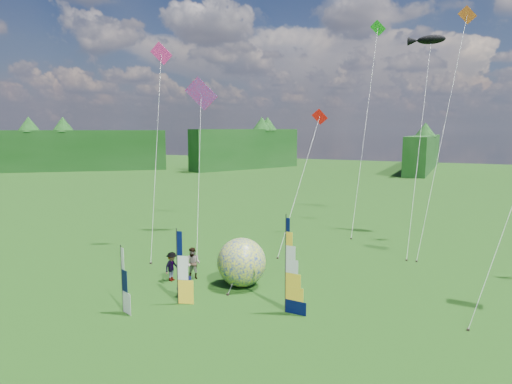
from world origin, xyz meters
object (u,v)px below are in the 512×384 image
at_px(bol_inflatable, 241,262).
at_px(kite_whale, 421,128).
at_px(side_banner_far, 122,280).
at_px(camp_chair, 184,287).
at_px(side_banner_left, 177,268).
at_px(spectator_b, 193,263).
at_px(spectator_d, 242,265).
at_px(spectator_a, 229,265).
at_px(spectator_c, 172,266).
at_px(feather_banner_main, 286,265).

xyz_separation_m(bol_inflatable, kite_whale, (7.69, 14.22, 7.30)).
height_order(side_banner_far, camp_chair, side_banner_far).
relative_size(side_banner_left, side_banner_far, 1.18).
relative_size(side_banner_far, spectator_b, 1.70).
bearing_deg(spectator_d, kite_whale, -70.73).
relative_size(bol_inflatable, spectator_d, 1.61).
distance_m(side_banner_left, spectator_b, 3.90).
height_order(spectator_a, spectator_c, spectator_a).
height_order(side_banner_left, spectator_c, side_banner_left).
relative_size(spectator_b, kite_whale, 0.11).
distance_m(feather_banner_main, bol_inflatable, 4.33).
relative_size(spectator_b, camp_chair, 1.80).
relative_size(feather_banner_main, bol_inflatable, 1.69).
distance_m(side_banner_far, spectator_c, 4.74).
relative_size(feather_banner_main, spectator_a, 2.44).
bearing_deg(feather_banner_main, spectator_d, 144.26).
relative_size(spectator_c, camp_chair, 1.64).
bearing_deg(spectator_d, bol_inflatable, 165.80).
height_order(side_banner_left, camp_chair, side_banner_left).
bearing_deg(spectator_b, spectator_d, 17.34).
height_order(spectator_c, kite_whale, kite_whale).
bearing_deg(spectator_a, spectator_c, 178.62).
bearing_deg(kite_whale, side_banner_left, -140.93).
xyz_separation_m(feather_banner_main, camp_chair, (-5.50, -0.27, -1.76)).
relative_size(feather_banner_main, spectator_d, 2.72).
bearing_deg(kite_whale, spectator_b, -150.11).
height_order(bol_inflatable, kite_whale, kite_whale).
bearing_deg(spectator_a, kite_whale, 31.22).
xyz_separation_m(spectator_b, spectator_d, (2.56, 1.20, -0.08)).
bearing_deg(spectator_b, camp_chair, -75.14).
height_order(spectator_d, camp_chair, spectator_d).
distance_m(side_banner_far, spectator_d, 7.33).
xyz_separation_m(side_banner_far, spectator_a, (2.47, 6.03, -0.63)).
height_order(side_banner_far, spectator_b, side_banner_far).
xyz_separation_m(side_banner_left, spectator_a, (0.67, 4.11, -0.91)).
xyz_separation_m(side_banner_left, camp_chair, (-0.30, 0.98, -1.33)).
height_order(feather_banner_main, spectator_c, feather_banner_main).
height_order(side_banner_left, spectator_a, side_banner_left).
relative_size(side_banner_left, spectator_d, 2.20).
height_order(bol_inflatable, spectator_d, bol_inflatable).
xyz_separation_m(side_banner_far, bol_inflatable, (3.51, 5.54, -0.22)).
xyz_separation_m(spectator_d, camp_chair, (-1.50, -3.76, -0.33)).
height_order(spectator_a, kite_whale, kite_whale).
distance_m(side_banner_left, bol_inflatable, 4.04).
relative_size(spectator_d, camp_chair, 1.64).
relative_size(side_banner_far, spectator_c, 1.87).
distance_m(side_banner_left, kite_whale, 21.29).
bearing_deg(spectator_a, feather_banner_main, -58.62).
distance_m(spectator_b, spectator_d, 2.83).
distance_m(feather_banner_main, camp_chair, 5.78).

